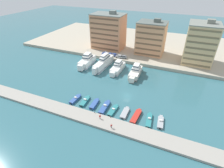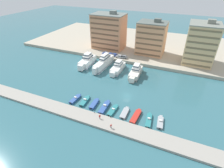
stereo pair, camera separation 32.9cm
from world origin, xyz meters
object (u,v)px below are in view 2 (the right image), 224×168
pedestrian_near_edge (100,116)px  pedestrian_mid_deck (111,126)px  motorboat_teal_center (113,110)px  car_blue_far_left (106,53)px  yacht_ivory_center_left (136,72)px  car_blue_mid_left (114,55)px  motorboat_blue_mid_left (94,104)px  car_silver_center_left (119,56)px  motorboat_blue_far_left (75,99)px  yacht_white_mid_left (118,68)px  motorboat_teal_right (149,120)px  car_grey_center (124,57)px  yacht_white_left (104,63)px  motorboat_grey_center_right (125,113)px  car_blue_left (110,54)px  motorboat_blue_center_left (104,107)px  motorboat_teal_left (85,101)px  motorboat_red_mid_right (136,117)px  motorboat_grey_far_right (160,122)px  yacht_white_far_left (87,61)px

pedestrian_near_edge → pedestrian_mid_deck: 5.96m
motorboat_teal_center → car_blue_far_left: (-23.95, 44.94, 2.25)m
yacht_ivory_center_left → car_blue_mid_left: 23.45m
motorboat_blue_mid_left → car_silver_center_left: (-6.22, 43.52, 2.18)m
motorboat_blue_far_left → car_blue_far_left: car_blue_far_left is taller
yacht_white_mid_left → motorboat_teal_right: bearing=-52.3°
car_grey_center → pedestrian_near_edge: size_ratio=2.46×
car_silver_center_left → yacht_white_left: bearing=-111.6°
motorboat_grey_center_right → motorboat_teal_right: size_ratio=0.89×
car_blue_left → car_silver_center_left: same height
motorboat_blue_center_left → car_blue_left: (-17.16, 44.19, 2.15)m
motorboat_teal_center → car_silver_center_left: (-14.48, 44.13, 2.25)m
pedestrian_mid_deck → yacht_ivory_center_left: bearing=94.7°
car_blue_mid_left → pedestrian_near_edge: size_ratio=2.46×
yacht_white_mid_left → motorboat_blue_mid_left: bearing=-86.1°
motorboat_blue_far_left → motorboat_teal_left: 4.31m
motorboat_blue_center_left → car_blue_mid_left: bearing=107.9°
motorboat_red_mid_right → car_blue_mid_left: 52.44m
motorboat_blue_center_left → pedestrian_near_edge: size_ratio=4.98×
yacht_white_mid_left → car_grey_center: size_ratio=3.67×
yacht_white_mid_left → motorboat_teal_left: bearing=-94.3°
motorboat_red_mid_right → car_silver_center_left: 49.92m
motorboat_blue_center_left → pedestrian_mid_deck: (6.70, -9.09, 1.31)m
yacht_white_mid_left → car_grey_center: bearing=95.6°
yacht_white_left → car_silver_center_left: yacht_white_left is taller
motorboat_blue_far_left → pedestrian_mid_deck: bearing=-24.5°
car_blue_far_left → pedestrian_near_edge: (21.59, -51.19, -0.80)m
yacht_white_mid_left → motorboat_teal_center: yacht_white_mid_left is taller
yacht_ivory_center_left → motorboat_grey_center_right: yacht_ivory_center_left is taller
yacht_ivory_center_left → car_blue_left: yacht_ivory_center_left is taller
yacht_white_left → car_blue_mid_left: size_ratio=4.96×
motorboat_teal_center → motorboat_blue_mid_left: bearing=175.8°
motorboat_grey_far_right → yacht_white_far_left: bearing=146.7°
car_grey_center → yacht_white_left: bearing=-121.8°
yacht_white_far_left → car_blue_mid_left: (11.04, 13.64, 0.26)m
motorboat_blue_center_left → car_blue_left: 47.45m
pedestrian_mid_deck → yacht_white_far_left: bearing=128.7°
motorboat_blue_mid_left → pedestrian_mid_deck: (11.31, -9.36, 1.34)m
motorboat_red_mid_right → motorboat_teal_center: bearing=-179.5°
car_blue_far_left → motorboat_teal_left: bearing=-75.6°
car_blue_far_left → pedestrian_mid_deck: (26.99, -53.70, -0.84)m
motorboat_blue_far_left → motorboat_grey_center_right: 21.50m
motorboat_blue_far_left → motorboat_grey_center_right: (21.50, 0.05, -0.09)m
yacht_white_mid_left → car_blue_far_left: size_ratio=3.75×
motorboat_blue_mid_left → motorboat_blue_center_left: (4.61, -0.27, 0.03)m
yacht_white_far_left → pedestrian_near_edge: size_ratio=9.95×
car_blue_left → pedestrian_mid_deck: 58.39m
yacht_white_left → car_silver_center_left: (4.66, 11.75, -0.04)m
motorboat_blue_mid_left → car_blue_mid_left: bearing=102.5°
yacht_white_far_left → car_blue_left: (8.31, 13.20, 0.26)m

